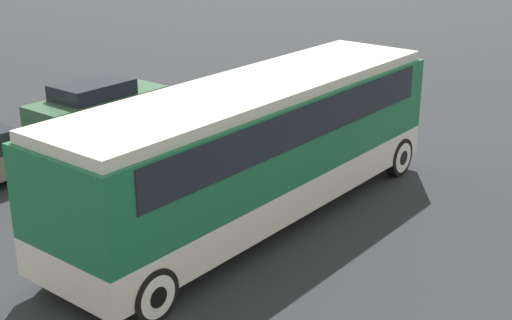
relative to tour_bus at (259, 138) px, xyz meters
The scene contains 3 objects.
ground_plane 1.90m from the tour_bus, behind, with size 120.00×120.00×0.00m, color #26282B.
tour_bus is the anchor object (origin of this frame).
parked_car_mid 8.86m from the tour_bus, 74.33° to the left, with size 4.58×1.81×1.39m.
Camera 1 is at (-11.41, -9.14, 6.85)m, focal length 50.00 mm.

